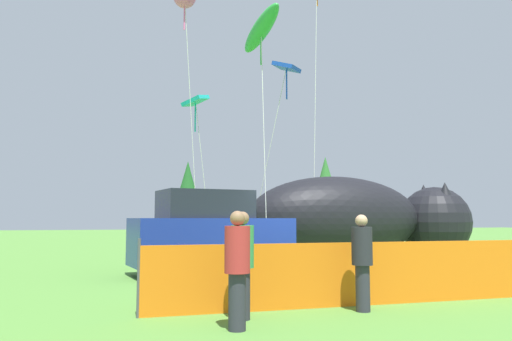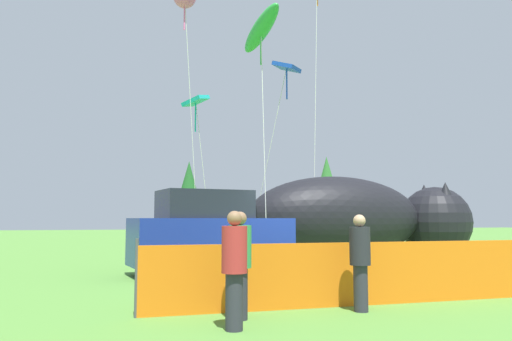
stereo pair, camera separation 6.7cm
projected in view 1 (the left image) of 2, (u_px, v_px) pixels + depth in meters
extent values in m
plane|color=#548C38|center=(305.00, 279.00, 12.84)|extent=(120.00, 120.00, 0.00)
cube|color=navy|center=(212.00, 241.00, 13.84)|extent=(4.60, 2.51, 1.28)
cube|color=#1E232D|center=(205.00, 204.00, 13.84)|extent=(2.64, 2.04, 0.77)
cylinder|color=black|center=(243.00, 259.00, 15.15)|extent=(0.68, 0.36, 0.65)
cylinder|color=black|center=(270.00, 263.00, 13.55)|extent=(0.68, 0.36, 0.65)
cylinder|color=black|center=(155.00, 262.00, 14.01)|extent=(0.68, 0.36, 0.65)
cylinder|color=black|center=(173.00, 268.00, 12.41)|extent=(0.68, 0.36, 0.65)
cube|color=black|center=(491.00, 261.00, 12.63)|extent=(0.75, 0.75, 0.03)
cube|color=black|center=(480.00, 251.00, 12.77)|extent=(0.37, 0.39, 0.48)
cylinder|color=#A5A5AD|center=(502.00, 270.00, 12.70)|extent=(0.02, 0.02, 0.46)
cylinder|color=#A5A5AD|center=(501.00, 272.00, 12.31)|extent=(0.02, 0.02, 0.46)
cylinder|color=#A5A5AD|center=(482.00, 269.00, 12.91)|extent=(0.02, 0.02, 0.46)
cylinder|color=#A5A5AD|center=(481.00, 271.00, 12.51)|extent=(0.02, 0.02, 0.46)
ellipsoid|color=black|center=(335.00, 218.00, 18.65)|extent=(6.84, 3.19, 3.12)
ellipsoid|color=white|center=(336.00, 237.00, 18.58)|extent=(4.38, 2.38, 1.40)
sphere|color=black|center=(435.00, 222.00, 19.83)|extent=(2.80, 2.80, 2.80)
cone|color=black|center=(424.00, 195.00, 20.61)|extent=(0.79, 0.79, 0.84)
cone|color=black|center=(445.00, 193.00, 19.27)|extent=(0.79, 0.79, 0.84)
cube|color=orange|center=(381.00, 273.00, 9.02)|extent=(8.57, 0.21, 1.12)
cylinder|color=#4C4C51|center=(139.00, 278.00, 7.81)|extent=(0.05, 0.05, 1.23)
cylinder|color=#2D2D38|center=(237.00, 302.00, 6.91)|extent=(0.25, 0.25, 0.78)
cylinder|color=#B72D2D|center=(237.00, 249.00, 6.98)|extent=(0.36, 0.36, 0.65)
sphere|color=#8C6647|center=(237.00, 218.00, 7.02)|extent=(0.21, 0.21, 0.21)
cylinder|color=#2D2D38|center=(363.00, 288.00, 8.31)|extent=(0.24, 0.24, 0.76)
cylinder|color=#26262D|center=(362.00, 246.00, 8.38)|extent=(0.35, 0.35, 0.64)
sphere|color=tan|center=(361.00, 221.00, 8.42)|extent=(0.21, 0.21, 0.21)
cylinder|color=#2D2D38|center=(242.00, 294.00, 7.65)|extent=(0.25, 0.25, 0.78)
cylinder|color=#338C4C|center=(242.00, 246.00, 7.72)|extent=(0.36, 0.36, 0.65)
sphere|color=#8C6647|center=(242.00, 218.00, 7.76)|extent=(0.21, 0.21, 0.21)
cylinder|color=silver|center=(204.00, 178.00, 20.57)|extent=(0.85, 0.35, 6.40)
cube|color=#19B2B2|center=(195.00, 101.00, 20.61)|extent=(1.24, 1.27, 0.60)
cylinder|color=#19B2B2|center=(195.00, 117.00, 20.55)|extent=(0.06, 0.06, 1.20)
cylinder|color=silver|center=(192.00, 126.00, 18.33)|extent=(0.67, 0.02, 9.86)
cylinder|color=pink|center=(184.00, 14.00, 18.65)|extent=(0.06, 0.06, 1.20)
cylinder|color=silver|center=(264.00, 141.00, 16.67)|extent=(0.24, 1.47, 8.27)
ellipsoid|color=green|center=(261.00, 29.00, 17.78)|extent=(1.01, 2.99, 1.38)
cylinder|color=green|center=(261.00, 48.00, 17.71)|extent=(0.06, 0.06, 1.20)
cylinder|color=silver|center=(267.00, 163.00, 19.82)|extent=(1.30, 1.27, 7.53)
cube|color=blue|center=(287.00, 67.00, 19.76)|extent=(1.28, 1.27, 0.46)
cylinder|color=blue|center=(287.00, 84.00, 19.69)|extent=(0.06, 0.06, 1.20)
cylinder|color=silver|center=(315.00, 110.00, 20.38)|extent=(0.70, 0.91, 11.91)
cylinder|color=brown|center=(326.00, 225.00, 47.12)|extent=(0.57, 0.57, 1.77)
cone|color=#2D6B2D|center=(326.00, 186.00, 47.48)|extent=(3.12, 3.12, 5.67)
cylinder|color=brown|center=(187.00, 227.00, 44.95)|extent=(0.52, 0.52, 1.61)
cone|color=#1E5623|center=(188.00, 189.00, 45.27)|extent=(2.83, 2.83, 5.15)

